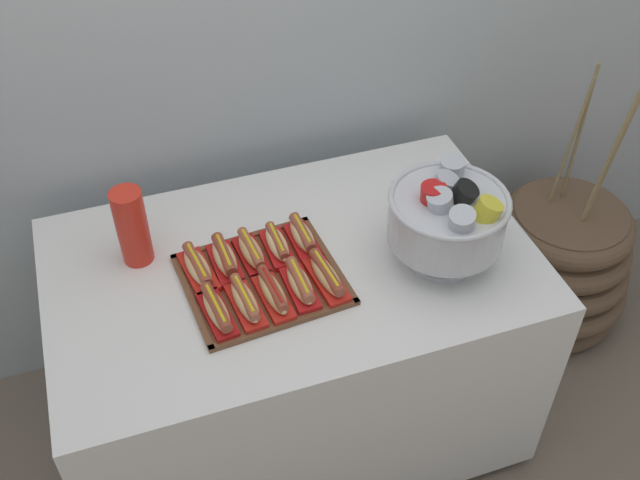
{
  "coord_description": "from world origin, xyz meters",
  "views": [
    {
      "loc": [
        -0.4,
        -1.41,
        2.2
      ],
      "look_at": [
        0.1,
        0.04,
        0.77
      ],
      "focal_mm": 42.12,
      "sensor_mm": 36.0,
      "label": 1
    }
  ],
  "objects_px": {
    "hot_dog_5": "(198,268)",
    "cup_stack": "(132,227)",
    "hot_dog_0": "(217,311)",
    "hot_dog_7": "(251,252)",
    "punch_bowl": "(448,216)",
    "serving_tray": "(262,280)",
    "floor_vase": "(556,264)",
    "buffet_table": "(295,345)",
    "hot_dog_9": "(303,237)",
    "hot_dog_4": "(327,276)",
    "hot_dog_2": "(273,293)",
    "hot_dog_1": "(245,301)",
    "hot_dog_8": "(277,245)",
    "hot_dog_3": "(300,284)",
    "hot_dog_6": "(225,259)"
  },
  "relations": [
    {
      "from": "hot_dog_4",
      "to": "hot_dog_8",
      "type": "bearing_deg",
      "value": 118.99
    },
    {
      "from": "punch_bowl",
      "to": "hot_dog_2",
      "type": "bearing_deg",
      "value": -179.05
    },
    {
      "from": "serving_tray",
      "to": "floor_vase",
      "type": "bearing_deg",
      "value": 10.88
    },
    {
      "from": "punch_bowl",
      "to": "hot_dog_0",
      "type": "bearing_deg",
      "value": -178.2
    },
    {
      "from": "serving_tray",
      "to": "hot_dog_7",
      "type": "bearing_deg",
      "value": 94.55
    },
    {
      "from": "hot_dog_4",
      "to": "hot_dog_6",
      "type": "distance_m",
      "value": 0.28
    },
    {
      "from": "hot_dog_0",
      "to": "hot_dog_5",
      "type": "distance_m",
      "value": 0.17
    },
    {
      "from": "buffet_table",
      "to": "serving_tray",
      "type": "height_order",
      "value": "serving_tray"
    },
    {
      "from": "serving_tray",
      "to": "hot_dog_4",
      "type": "bearing_deg",
      "value": -24.26
    },
    {
      "from": "buffet_table",
      "to": "hot_dog_9",
      "type": "xyz_separation_m",
      "value": [
        0.05,
        0.05,
        0.4
      ]
    },
    {
      "from": "hot_dog_8",
      "to": "hot_dog_3",
      "type": "bearing_deg",
      "value": -85.45
    },
    {
      "from": "hot_dog_2",
      "to": "cup_stack",
      "type": "distance_m",
      "value": 0.42
    },
    {
      "from": "hot_dog_3",
      "to": "cup_stack",
      "type": "relative_size",
      "value": 0.73
    },
    {
      "from": "buffet_table",
      "to": "hot_dog_7",
      "type": "distance_m",
      "value": 0.41
    },
    {
      "from": "hot_dog_5",
      "to": "cup_stack",
      "type": "bearing_deg",
      "value": 138.78
    },
    {
      "from": "hot_dog_7",
      "to": "hot_dog_8",
      "type": "height_order",
      "value": "hot_dog_7"
    },
    {
      "from": "hot_dog_2",
      "to": "hot_dog_8",
      "type": "bearing_deg",
      "value": 70.11
    },
    {
      "from": "hot_dog_7",
      "to": "hot_dog_8",
      "type": "relative_size",
      "value": 1.06
    },
    {
      "from": "floor_vase",
      "to": "hot_dog_1",
      "type": "relative_size",
      "value": 5.85
    },
    {
      "from": "hot_dog_0",
      "to": "hot_dog_7",
      "type": "bearing_deg",
      "value": 52.28
    },
    {
      "from": "hot_dog_4",
      "to": "cup_stack",
      "type": "relative_size",
      "value": 0.8
    },
    {
      "from": "hot_dog_5",
      "to": "hot_dog_3",
      "type": "bearing_deg",
      "value": -31.7
    },
    {
      "from": "hot_dog_3",
      "to": "hot_dog_8",
      "type": "height_order",
      "value": "hot_dog_3"
    },
    {
      "from": "hot_dog_7",
      "to": "hot_dog_9",
      "type": "relative_size",
      "value": 1.06
    },
    {
      "from": "hot_dog_1",
      "to": "hot_dog_9",
      "type": "height_order",
      "value": "hot_dog_9"
    },
    {
      "from": "floor_vase",
      "to": "punch_bowl",
      "type": "bearing_deg",
      "value": -156.14
    },
    {
      "from": "hot_dog_2",
      "to": "hot_dog_4",
      "type": "height_order",
      "value": "same"
    },
    {
      "from": "hot_dog_7",
      "to": "hot_dog_4",
      "type": "bearing_deg",
      "value": -43.18
    },
    {
      "from": "hot_dog_1",
      "to": "hot_dog_5",
      "type": "height_order",
      "value": "hot_dog_1"
    },
    {
      "from": "hot_dog_2",
      "to": "punch_bowl",
      "type": "relative_size",
      "value": 0.58
    },
    {
      "from": "hot_dog_3",
      "to": "hot_dog_7",
      "type": "xyz_separation_m",
      "value": [
        -0.09,
        0.16,
        -0.0
      ]
    },
    {
      "from": "hot_dog_1",
      "to": "punch_bowl",
      "type": "bearing_deg",
      "value": 1.43
    },
    {
      "from": "floor_vase",
      "to": "hot_dog_2",
      "type": "height_order",
      "value": "floor_vase"
    },
    {
      "from": "hot_dog_6",
      "to": "cup_stack",
      "type": "relative_size",
      "value": 0.72
    },
    {
      "from": "hot_dog_9",
      "to": "cup_stack",
      "type": "distance_m",
      "value": 0.46
    },
    {
      "from": "hot_dog_1",
      "to": "cup_stack",
      "type": "height_order",
      "value": "cup_stack"
    },
    {
      "from": "buffet_table",
      "to": "hot_dog_1",
      "type": "height_order",
      "value": "hot_dog_1"
    },
    {
      "from": "hot_dog_6",
      "to": "hot_dog_1",
      "type": "bearing_deg",
      "value": -85.45
    },
    {
      "from": "hot_dog_2",
      "to": "hot_dog_7",
      "type": "distance_m",
      "value": 0.17
    },
    {
      "from": "hot_dog_3",
      "to": "punch_bowl",
      "type": "bearing_deg",
      "value": 0.29
    },
    {
      "from": "floor_vase",
      "to": "hot_dog_7",
      "type": "distance_m",
      "value": 1.3
    },
    {
      "from": "floor_vase",
      "to": "hot_dog_6",
      "type": "relative_size",
      "value": 6.32
    },
    {
      "from": "buffet_table",
      "to": "punch_bowl",
      "type": "distance_m",
      "value": 0.65
    },
    {
      "from": "hot_dog_8",
      "to": "hot_dog_4",
      "type": "bearing_deg",
      "value": -61.01
    },
    {
      "from": "hot_dog_4",
      "to": "hot_dog_6",
      "type": "relative_size",
      "value": 1.12
    },
    {
      "from": "punch_bowl",
      "to": "hot_dog_4",
      "type": "bearing_deg",
      "value": 179.32
    },
    {
      "from": "floor_vase",
      "to": "hot_dog_5",
      "type": "distance_m",
      "value": 1.44
    },
    {
      "from": "serving_tray",
      "to": "hot_dog_7",
      "type": "relative_size",
      "value": 2.58
    },
    {
      "from": "hot_dog_7",
      "to": "cup_stack",
      "type": "relative_size",
      "value": 0.73
    },
    {
      "from": "serving_tray",
      "to": "hot_dog_5",
      "type": "bearing_deg",
      "value": 155.74
    }
  ]
}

